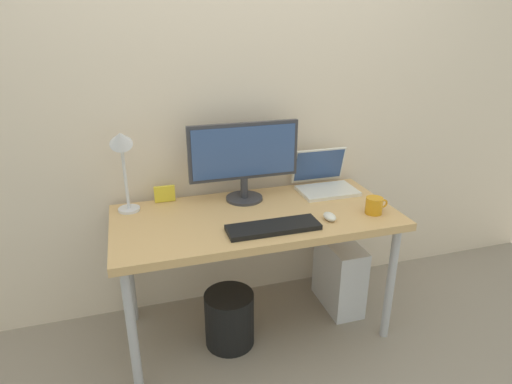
% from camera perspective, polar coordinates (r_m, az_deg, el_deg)
% --- Properties ---
extents(ground_plane, '(6.00, 6.00, 0.00)m').
position_cam_1_polar(ground_plane, '(2.56, 0.00, -17.32)').
color(ground_plane, gray).
extents(back_wall, '(4.40, 0.04, 2.60)m').
position_cam_1_polar(back_wall, '(2.39, -2.81, 14.13)').
color(back_wall, beige).
rests_on(back_wall, ground_plane).
extents(desk, '(1.43, 0.66, 0.70)m').
position_cam_1_polar(desk, '(2.22, 0.00, -4.37)').
color(desk, tan).
rests_on(desk, ground_plane).
extents(monitor, '(0.59, 0.20, 0.43)m').
position_cam_1_polar(monitor, '(2.28, -1.60, 4.73)').
color(monitor, '#333338').
rests_on(monitor, desk).
extents(laptop, '(0.32, 0.28, 0.23)m').
position_cam_1_polar(laptop, '(2.52, 8.95, 1.61)').
color(laptop, silver).
rests_on(laptop, desk).
extents(desk_lamp, '(0.11, 0.16, 0.46)m').
position_cam_1_polar(desk_lamp, '(2.18, -17.28, 5.11)').
color(desk_lamp, silver).
rests_on(desk_lamp, desk).
extents(keyboard, '(0.44, 0.14, 0.02)m').
position_cam_1_polar(keyboard, '(2.03, 2.30, -4.68)').
color(keyboard, black).
rests_on(keyboard, desk).
extents(mouse, '(0.06, 0.09, 0.03)m').
position_cam_1_polar(mouse, '(2.15, 9.70, -3.22)').
color(mouse, silver).
rests_on(mouse, desk).
extents(coffee_mug, '(0.12, 0.09, 0.09)m').
position_cam_1_polar(coffee_mug, '(2.26, 15.37, -1.73)').
color(coffee_mug, orange).
rests_on(coffee_mug, desk).
extents(photo_frame, '(0.11, 0.02, 0.09)m').
position_cam_1_polar(photo_frame, '(2.36, -11.99, -0.23)').
color(photo_frame, yellow).
rests_on(photo_frame, desk).
extents(computer_tower, '(0.18, 0.36, 0.42)m').
position_cam_1_polar(computer_tower, '(2.66, 10.93, -10.64)').
color(computer_tower, silver).
rests_on(computer_tower, ground_plane).
extents(wastebasket, '(0.26, 0.26, 0.30)m').
position_cam_1_polar(wastebasket, '(2.38, -3.53, -16.36)').
color(wastebasket, black).
rests_on(wastebasket, ground_plane).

